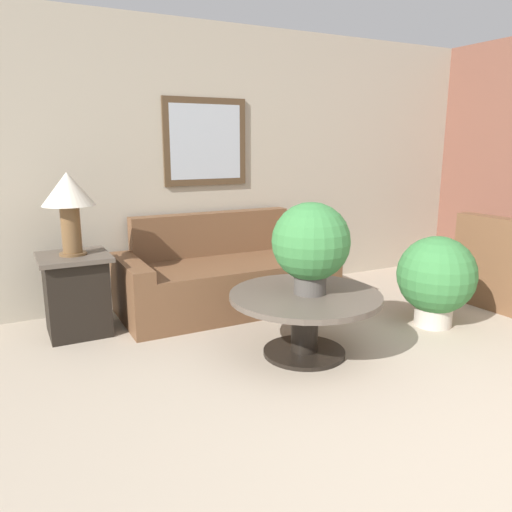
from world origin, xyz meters
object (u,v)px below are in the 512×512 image
object	(u,v)px
couch_main	(226,278)
potted_plant_floor	(436,277)
table_lamp	(68,197)
coffee_table	(305,310)
potted_plant_on_table	(311,244)
side_table	(76,294)

from	to	relation	value
couch_main	potted_plant_floor	xyz separation A→B (m)	(1.36, -1.24, 0.14)
couch_main	table_lamp	distance (m)	1.56
potted_plant_floor	table_lamp	bearing A→B (deg)	156.00
coffee_table	potted_plant_on_table	world-z (taller)	potted_plant_on_table
side_table	potted_plant_on_table	xyz separation A→B (m)	(1.42, -1.21, 0.49)
side_table	potted_plant_on_table	size ratio (longest dim) A/B	1.00
coffee_table	potted_plant_on_table	xyz separation A→B (m)	(0.03, -0.01, 0.49)
side_table	potted_plant_on_table	bearing A→B (deg)	-40.28
couch_main	coffee_table	world-z (taller)	couch_main
coffee_table	couch_main	bearing A→B (deg)	93.09
couch_main	potted_plant_on_table	size ratio (longest dim) A/B	2.99
side_table	table_lamp	size ratio (longest dim) A/B	1.01
couch_main	potted_plant_floor	world-z (taller)	couch_main
coffee_table	side_table	world-z (taller)	side_table
couch_main	side_table	size ratio (longest dim) A/B	2.99
couch_main	side_table	world-z (taller)	couch_main
side_table	potted_plant_on_table	world-z (taller)	potted_plant_on_table
coffee_table	potted_plant_floor	xyz separation A→B (m)	(1.29, 0.00, 0.08)
potted_plant_on_table	potted_plant_floor	distance (m)	1.32
coffee_table	potted_plant_floor	world-z (taller)	potted_plant_floor
side_table	couch_main	bearing A→B (deg)	2.00
side_table	coffee_table	bearing A→B (deg)	-40.62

